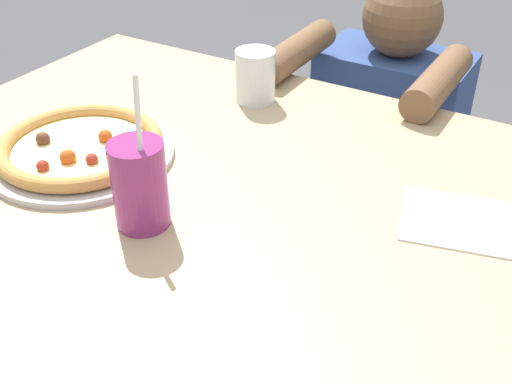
% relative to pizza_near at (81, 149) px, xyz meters
% --- Properties ---
extents(dining_table, '(1.29, 0.94, 0.75)m').
position_rel_pizza_near_xyz_m(dining_table, '(0.28, 0.04, -0.12)').
color(dining_table, tan).
rests_on(dining_table, ground).
extents(pizza_near, '(0.32, 0.32, 0.04)m').
position_rel_pizza_near_xyz_m(pizza_near, '(0.00, 0.00, 0.00)').
color(pizza_near, '#B7B7BC').
rests_on(pizza_near, dining_table).
extents(drink_cup_colored, '(0.08, 0.08, 0.24)m').
position_rel_pizza_near_xyz_m(drink_cup_colored, '(0.22, -0.09, 0.05)').
color(drink_cup_colored, '#8C2D72').
rests_on(drink_cup_colored, dining_table).
extents(water_cup_clear, '(0.08, 0.08, 0.11)m').
position_rel_pizza_near_xyz_m(water_cup_clear, '(0.14, 0.36, 0.04)').
color(water_cup_clear, silver).
rests_on(water_cup_clear, dining_table).
extents(paper_napkin, '(0.19, 0.18, 0.00)m').
position_rel_pizza_near_xyz_m(paper_napkin, '(0.62, 0.15, -0.02)').
color(paper_napkin, white).
rests_on(paper_napkin, dining_table).
extents(diner_seated, '(0.40, 0.52, 0.92)m').
position_rel_pizza_near_xyz_m(diner_seated, '(0.29, 0.78, -0.34)').
color(diner_seated, '#333847').
rests_on(diner_seated, ground).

